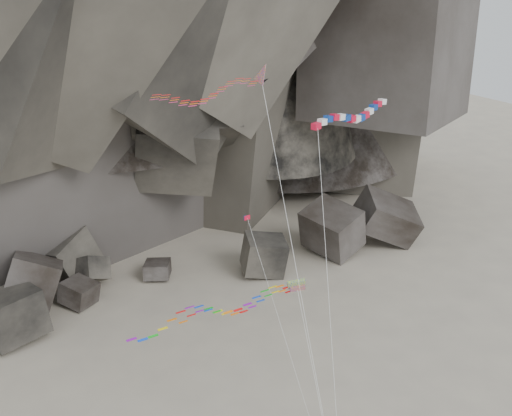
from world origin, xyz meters
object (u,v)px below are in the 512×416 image
banner_kite (352,117)px  pennant_kite (266,279)px  parafoil_kite (212,310)px  delta_kite (204,93)px

banner_kite → pennant_kite: 14.24m
banner_kite → parafoil_kite: bearing=170.7°
banner_kite → pennant_kite: banner_kite is taller
banner_kite → parafoil_kite: size_ratio=1.76×
delta_kite → parafoil_kite: delta_kite is taller
delta_kite → pennant_kite: bearing=5.3°
banner_kite → parafoil_kite: 18.30m
banner_kite → pennant_kite: bearing=167.0°
parafoil_kite → pennant_kite: size_ratio=0.82×
delta_kite → banner_kite: size_ratio=1.16×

